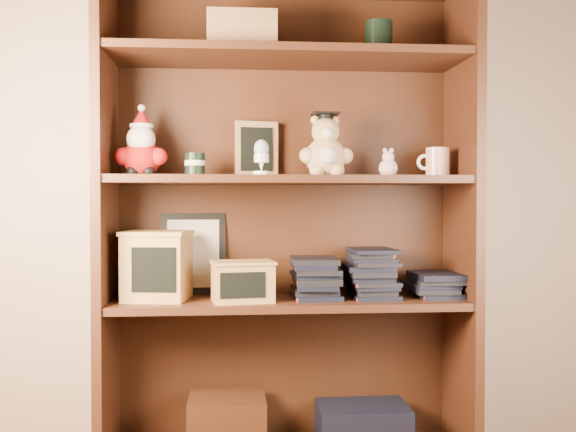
{
  "coord_description": "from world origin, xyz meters",
  "views": [
    {
      "loc": [
        -0.21,
        -0.89,
        0.87
      ],
      "look_at": [
        -0.02,
        1.3,
        0.82
      ],
      "focal_mm": 42.0,
      "sensor_mm": 36.0,
      "label": 1
    }
  ],
  "objects_px": {
    "treats_box": "(157,265)",
    "teacher_mug": "(437,162)",
    "grad_teddy_bear": "(326,151)",
    "bookcase": "(286,228)"
  },
  "relations": [
    {
      "from": "teacher_mug",
      "to": "treats_box",
      "type": "distance_m",
      "value": 0.98
    },
    {
      "from": "bookcase",
      "to": "treats_box",
      "type": "distance_m",
      "value": 0.44
    },
    {
      "from": "bookcase",
      "to": "grad_teddy_bear",
      "type": "xyz_separation_m",
      "value": [
        0.13,
        -0.06,
        0.25
      ]
    },
    {
      "from": "bookcase",
      "to": "teacher_mug",
      "type": "bearing_deg",
      "value": -5.77
    },
    {
      "from": "grad_teddy_bear",
      "to": "bookcase",
      "type": "bearing_deg",
      "value": 155.65
    },
    {
      "from": "teacher_mug",
      "to": "bookcase",
      "type": "bearing_deg",
      "value": 174.23
    },
    {
      "from": "treats_box",
      "to": "teacher_mug",
      "type": "bearing_deg",
      "value": 0.06
    },
    {
      "from": "grad_teddy_bear",
      "to": "teacher_mug",
      "type": "relative_size",
      "value": 1.97
    },
    {
      "from": "bookcase",
      "to": "teacher_mug",
      "type": "relative_size",
      "value": 14.68
    },
    {
      "from": "grad_teddy_bear",
      "to": "treats_box",
      "type": "height_order",
      "value": "grad_teddy_bear"
    }
  ]
}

